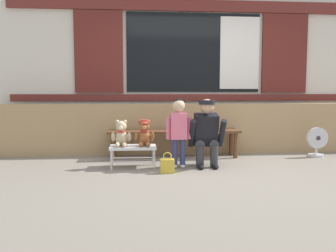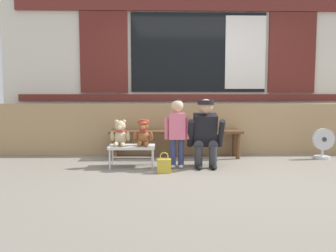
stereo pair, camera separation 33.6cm
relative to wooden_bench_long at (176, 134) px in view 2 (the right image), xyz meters
The scene contains 11 objects.
ground_plane 1.20m from the wooden_bench_long, 67.78° to the right, with size 60.00×60.00×0.00m, color gray.
brick_low_wall 0.57m from the wooden_bench_long, 40.13° to the left, with size 6.84×0.25×0.85m, color tan.
shop_facade 1.63m from the wooden_bench_long, 63.64° to the left, with size 6.98×0.26×3.31m.
wooden_bench_long is the anchor object (origin of this frame).
small_display_bench 0.95m from the wooden_bench_long, 133.20° to the right, with size 0.64×0.36×0.30m.
teddy_bear_plain 1.07m from the wooden_bench_long, 139.55° to the right, with size 0.28×0.26×0.36m.
teddy_bear_with_hat 0.85m from the wooden_bench_long, 125.36° to the right, with size 0.28×0.27×0.36m.
child_standing 0.81m from the wooden_bench_long, 91.54° to the right, with size 0.35×0.18×0.96m.
adult_crouching 0.82m from the wooden_bench_long, 61.97° to the right, with size 0.50×0.49×0.95m.
handbag_on_ground 1.13m from the wooden_bench_long, 100.64° to the right, with size 0.18×0.11×0.27m.
floor_fan 2.32m from the wooden_bench_long, ahead, with size 0.34×0.24×0.48m.
Camera 2 is at (-0.69, -4.48, 1.04)m, focal length 37.38 mm.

